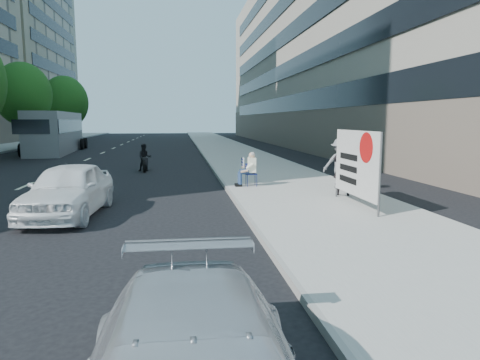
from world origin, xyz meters
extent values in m
plane|color=black|center=(0.00, 0.00, 0.00)|extent=(160.00, 160.00, 0.00)
cube|color=#9D9A93|center=(4.00, 20.00, 0.07)|extent=(5.00, 120.00, 0.15)
cube|color=gray|center=(17.00, 32.00, 10.00)|extent=(14.00, 70.00, 20.00)
cylinder|color=#382616|center=(-13.70, 30.00, 1.49)|extent=(0.30, 0.30, 2.97)
ellipsoid|color=#195015|center=(-13.70, 30.00, 4.89)|extent=(4.80, 4.80, 5.52)
cylinder|color=#382616|center=(-13.70, 44.00, 1.31)|extent=(0.30, 0.30, 2.62)
ellipsoid|color=#195015|center=(-13.70, 44.00, 4.79)|extent=(5.40, 5.40, 6.21)
cylinder|color=navy|center=(2.22, 5.56, 0.38)|extent=(0.02, 0.02, 0.45)
cylinder|color=navy|center=(2.58, 5.56, 0.38)|extent=(0.02, 0.02, 0.45)
cylinder|color=navy|center=(2.22, 5.92, 0.38)|extent=(0.02, 0.02, 0.45)
cylinder|color=navy|center=(2.58, 5.92, 0.38)|extent=(0.02, 0.02, 0.45)
cube|color=navy|center=(2.40, 5.74, 0.61)|extent=(0.40, 0.40, 0.03)
cube|color=navy|center=(2.40, 5.93, 0.80)|extent=(0.40, 0.02, 0.40)
cylinder|color=navy|center=(2.18, 5.64, 0.70)|extent=(0.44, 0.17, 0.17)
cylinder|color=navy|center=(1.96, 5.64, 0.47)|extent=(0.14, 0.14, 0.46)
cube|color=black|center=(1.90, 5.64, 0.20)|extent=(0.26, 0.11, 0.10)
cylinder|color=navy|center=(2.18, 5.84, 0.70)|extent=(0.44, 0.17, 0.17)
cylinder|color=navy|center=(1.96, 5.84, 0.47)|extent=(0.14, 0.14, 0.46)
cube|color=black|center=(1.90, 5.84, 0.20)|extent=(0.26, 0.11, 0.10)
cube|color=white|center=(2.42, 5.74, 0.96)|extent=(0.26, 0.42, 0.56)
sphere|color=tan|center=(2.42, 5.74, 1.33)|extent=(0.23, 0.23, 0.23)
ellipsoid|color=gray|center=(2.44, 5.74, 1.36)|extent=(0.22, 0.24, 0.19)
ellipsoid|color=gray|center=(2.34, 5.74, 1.26)|extent=(0.10, 0.14, 0.13)
cylinder|color=white|center=(2.30, 5.50, 0.93)|extent=(0.30, 0.10, 0.25)
cylinder|color=tan|center=(2.10, 5.50, 0.75)|extent=(0.29, 0.09, 0.14)
cylinder|color=white|center=(2.35, 6.00, 0.98)|extent=(0.26, 0.20, 0.32)
cylinder|color=tan|center=(2.22, 6.14, 0.88)|extent=(0.30, 0.21, 0.18)
cube|color=white|center=(2.15, 6.29, 1.01)|extent=(0.03, 0.55, 0.40)
imported|color=slate|center=(5.54, 4.80, 1.06)|extent=(1.34, 1.03, 1.82)
imported|color=black|center=(5.10, 3.33, 1.07)|extent=(0.78, 0.64, 1.83)
cylinder|color=#4C4C4C|center=(4.80, 0.10, 1.25)|extent=(0.06, 0.06, 2.20)
cylinder|color=#4C4C4C|center=(4.80, 3.10, 1.25)|extent=(0.06, 0.06, 2.20)
cube|color=beige|center=(4.78, 1.60, 1.40)|extent=(0.04, 3.00, 1.90)
cylinder|color=#A50C0C|center=(4.75, 0.90, 1.90)|extent=(0.01, 0.84, 0.84)
cube|color=black|center=(4.75, 2.10, 1.55)|extent=(0.01, 1.30, 0.18)
cube|color=black|center=(4.75, 2.10, 1.20)|extent=(0.01, 1.30, 0.18)
cube|color=black|center=(4.75, 2.10, 0.85)|extent=(0.01, 1.30, 0.18)
imported|color=white|center=(-3.37, 2.06, 0.74)|extent=(2.06, 4.45, 1.48)
cylinder|color=black|center=(-2.09, 11.95, 0.32)|extent=(0.20, 0.65, 0.64)
cylinder|color=black|center=(-2.09, 13.35, 0.32)|extent=(0.20, 0.65, 0.64)
cube|color=black|center=(-2.09, 12.65, 0.55)|extent=(0.40, 1.22, 0.35)
imported|color=black|center=(-2.09, 12.55, 0.71)|extent=(0.76, 0.62, 1.42)
cube|color=slate|center=(-10.32, 27.00, 1.65)|extent=(3.43, 12.16, 3.30)
cube|color=black|center=(-11.59, 27.00, 2.20)|extent=(0.96, 11.47, 1.00)
cube|color=black|center=(-9.05, 27.00, 2.20)|extent=(0.96, 11.47, 1.00)
cube|color=black|center=(-10.32, 20.98, 2.20)|extent=(2.40, 0.25, 1.00)
cylinder|color=black|center=(-11.57, 22.50, 0.50)|extent=(0.33, 1.02, 1.00)
cylinder|color=black|center=(-9.07, 22.50, 0.50)|extent=(0.33, 1.02, 1.00)
cylinder|color=black|center=(-11.57, 24.50, 0.50)|extent=(0.33, 1.02, 1.00)
cylinder|color=black|center=(-9.07, 24.50, 0.50)|extent=(0.33, 1.02, 1.00)
cylinder|color=black|center=(-11.57, 30.50, 0.50)|extent=(0.33, 1.02, 1.00)
cylinder|color=black|center=(-9.07, 30.50, 0.50)|extent=(0.33, 1.02, 1.00)
cylinder|color=black|center=(-11.57, 32.00, 0.50)|extent=(0.33, 1.02, 1.00)
cylinder|color=black|center=(-9.07, 32.00, 0.50)|extent=(0.33, 1.02, 1.00)
camera|label=1|loc=(-0.31, -10.18, 2.64)|focal=32.00mm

